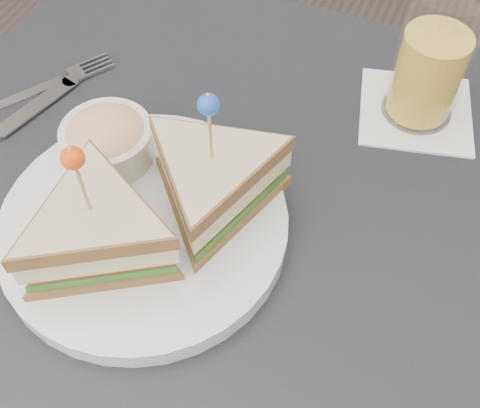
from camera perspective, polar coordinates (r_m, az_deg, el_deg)
name	(u,v)px	position (r m, az deg, el deg)	size (l,w,h in m)	color
table	(228,275)	(0.67, -1.12, -6.72)	(0.80, 0.80, 0.75)	black
plate_meal	(149,203)	(0.58, -8.67, 0.08)	(0.33, 0.31, 0.17)	white
cutlery_fork	(48,86)	(0.79, -17.74, 10.64)	(0.12, 0.17, 0.01)	silver
cutlery_knife	(5,130)	(0.75, -21.41, 6.59)	(0.07, 0.20, 0.01)	silver
drink_set	(431,64)	(0.70, 17.66, 12.55)	(0.16, 0.16, 0.17)	white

